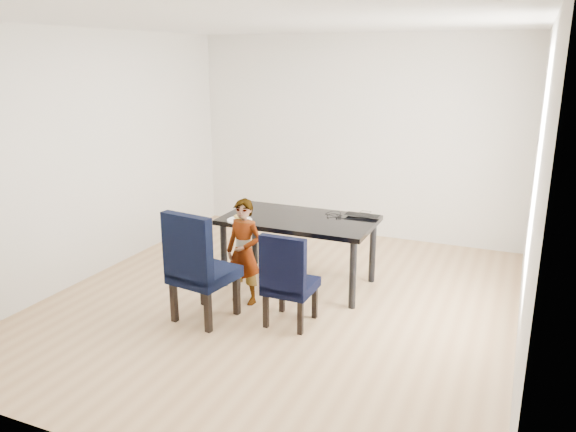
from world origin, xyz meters
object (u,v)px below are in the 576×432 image
at_px(dining_table, 299,251).
at_px(chair_right, 291,278).
at_px(plate, 240,220).
at_px(child, 244,252).
at_px(laptop, 364,215).
at_px(chair_left, 204,265).

bearing_deg(dining_table, chair_right, -72.37).
xyz_separation_m(chair_right, plate, (-0.82, 0.55, 0.31)).
relative_size(child, laptop, 2.94).
bearing_deg(chair_right, laptop, 75.74).
height_order(chair_right, laptop, chair_right).
relative_size(chair_left, child, 1.00).
height_order(dining_table, child, child).
bearing_deg(plate, chair_right, -33.95).
bearing_deg(chair_left, dining_table, 74.40).
xyz_separation_m(chair_left, laptop, (1.11, 1.47, 0.23)).
xyz_separation_m(dining_table, plate, (-0.53, -0.35, 0.38)).
bearing_deg(plate, laptop, 31.57).
height_order(dining_table, chair_right, chair_right).
height_order(chair_right, plate, chair_right).
distance_m(chair_left, chair_right, 0.82).
bearing_deg(child, chair_left, -103.58).
bearing_deg(plate, chair_left, -87.52).
distance_m(dining_table, chair_left, 1.24).
bearing_deg(plate, dining_table, 33.45).
bearing_deg(dining_table, child, -116.57).
distance_m(chair_right, plate, 1.03).
bearing_deg(chair_left, child, 78.36).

